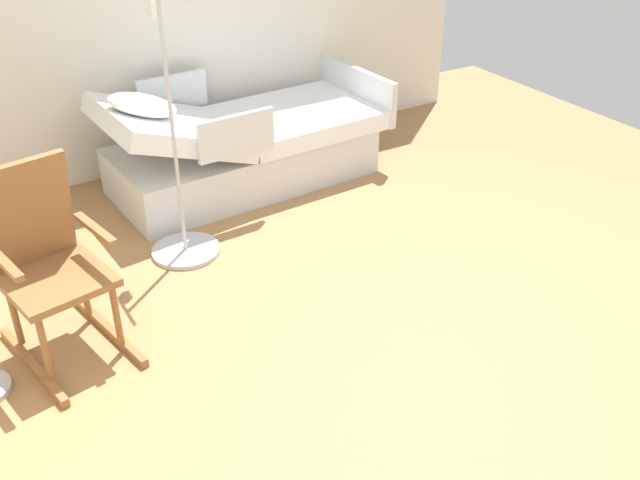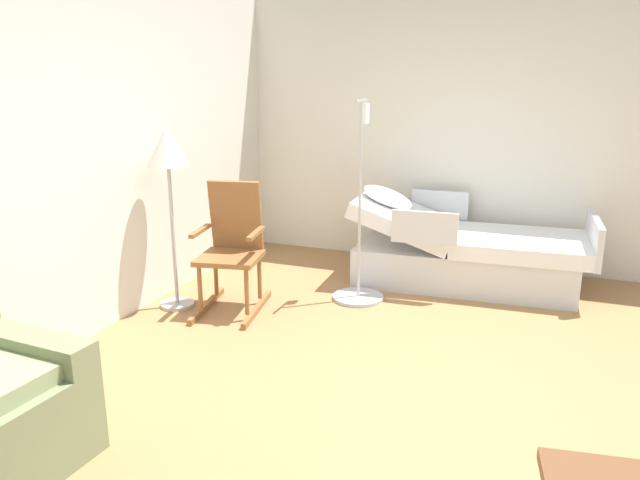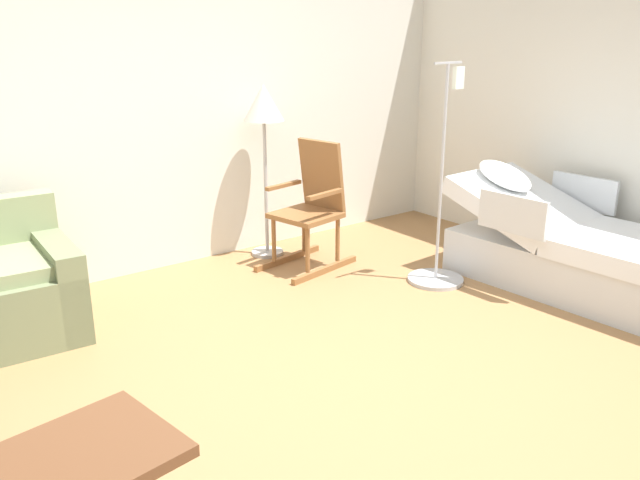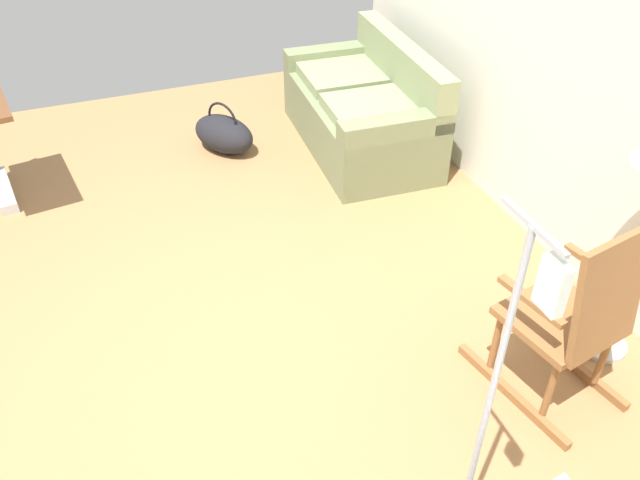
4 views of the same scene
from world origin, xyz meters
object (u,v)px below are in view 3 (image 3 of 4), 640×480
hospital_bed (582,254)px  floor_lamp (264,115)px  iv_pole (438,251)px  rocking_chair (312,207)px

hospital_bed → floor_lamp: floor_lamp is taller
hospital_bed → iv_pole: iv_pole is taller
hospital_bed → rocking_chair: 2.14m
rocking_chair → floor_lamp: 0.87m
hospital_bed → rocking_chair: (-1.29, 1.69, 0.21)m
rocking_chair → iv_pole: bearing=-58.4°
hospital_bed → floor_lamp: size_ratio=1.46×
rocking_chair → floor_lamp: (-0.16, 0.45, 0.72)m
hospital_bed → floor_lamp: (-1.45, 2.14, 0.94)m
hospital_bed → floor_lamp: 2.75m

